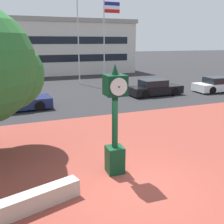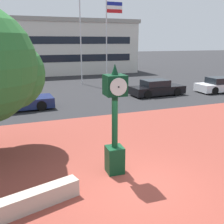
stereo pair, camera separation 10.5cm
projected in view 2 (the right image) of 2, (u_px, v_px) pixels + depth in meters
The scene contains 10 objects.
ground_plane at pixel (136, 186), 7.97m from camera, with size 200.00×200.00×0.00m, color #262628.
plaza_brick_paving at pixel (114, 160), 9.70m from camera, with size 44.00×11.84×0.01m, color brown.
planter_wall at pixel (21, 205), 6.65m from camera, with size 3.20×0.40×0.50m, color #ADA393.
street_clock at pixel (115, 122), 8.36m from camera, with size 0.66×0.76×3.64m.
car_street_near at pixel (157, 88), 21.27m from camera, with size 4.53×1.99×1.28m.
car_street_mid at pixel (16, 101), 16.71m from camera, with size 4.55×2.10×1.28m.
car_street_distant at pixel (221, 85), 22.76m from camera, with size 4.65×2.00×1.28m.
flagpole_primary at pixel (81, 28), 25.67m from camera, with size 1.39×0.14×9.99m.
flagpole_secondary at pixel (109, 33), 26.78m from camera, with size 1.79×0.14×8.43m.
civic_building at pixel (38, 47), 36.46m from camera, with size 26.25×11.32×7.15m.
Camera 2 is at (-3.21, -6.37, 4.29)m, focal length 41.63 mm.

